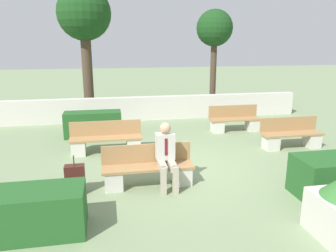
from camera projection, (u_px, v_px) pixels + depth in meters
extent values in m
plane|color=gray|center=(184.00, 167.00, 7.77)|extent=(60.00, 60.00, 0.00)
cube|color=beige|center=(153.00, 108.00, 12.42)|extent=(11.39, 0.30, 0.88)
cube|color=#A37A4C|center=(148.00, 167.00, 6.67)|extent=(1.87, 0.44, 0.05)
cube|color=#A37A4C|center=(147.00, 153.00, 6.84)|extent=(1.87, 0.04, 0.40)
cube|color=beige|center=(114.00, 180.00, 6.60)|extent=(0.36, 0.40, 0.38)
cube|color=beige|center=(182.00, 175.00, 6.85)|extent=(0.36, 0.40, 0.38)
cube|color=#A37A4C|center=(292.00, 134.00, 9.07)|extent=(1.72, 0.44, 0.05)
cube|color=#A37A4C|center=(288.00, 124.00, 9.25)|extent=(1.72, 0.04, 0.40)
cube|color=beige|center=(271.00, 143.00, 9.01)|extent=(0.36, 0.40, 0.38)
cube|color=beige|center=(312.00, 140.00, 9.24)|extent=(0.36, 0.40, 0.38)
cube|color=#A37A4C|center=(235.00, 119.00, 10.77)|extent=(1.68, 0.44, 0.05)
cube|color=#A37A4C|center=(233.00, 111.00, 10.94)|extent=(1.68, 0.04, 0.40)
cube|color=beige|center=(217.00, 127.00, 10.71)|extent=(0.36, 0.40, 0.38)
cube|color=beige|center=(252.00, 125.00, 10.93)|extent=(0.36, 0.40, 0.38)
cube|color=#A37A4C|center=(106.00, 139.00, 8.64)|extent=(1.90, 0.44, 0.05)
cube|color=#A37A4C|center=(106.00, 128.00, 8.82)|extent=(1.90, 0.04, 0.40)
cube|color=beige|center=(79.00, 148.00, 8.57)|extent=(0.36, 0.40, 0.38)
cube|color=beige|center=(133.00, 145.00, 8.83)|extent=(0.36, 0.40, 0.38)
cube|color=#B2A893|center=(162.00, 166.00, 6.49)|extent=(0.14, 0.46, 0.13)
cube|color=#B2A893|center=(172.00, 166.00, 6.53)|extent=(0.14, 0.46, 0.13)
cube|color=#B2A893|center=(163.00, 181.00, 6.32)|extent=(0.11, 0.11, 0.56)
cube|color=#B2A893|center=(176.00, 180.00, 6.37)|extent=(0.11, 0.11, 0.56)
cube|color=beige|center=(165.00, 146.00, 6.65)|extent=(0.38, 0.22, 0.54)
sphere|color=tan|center=(165.00, 128.00, 6.54)|extent=(0.23, 0.23, 0.23)
cube|color=maroon|center=(166.00, 147.00, 6.54)|extent=(0.06, 0.01, 0.35)
cube|color=#235623|center=(39.00, 212.00, 5.04)|extent=(1.39, 0.79, 0.72)
cube|color=#235623|center=(93.00, 124.00, 10.23)|extent=(1.74, 0.63, 0.78)
cube|color=#471E19|center=(75.00, 179.00, 6.37)|extent=(0.37, 0.20, 0.59)
cylinder|color=#333338|center=(74.00, 160.00, 6.27)|extent=(0.02, 0.02, 0.20)
cylinder|color=#473828|center=(88.00, 73.00, 13.06)|extent=(0.40, 0.40, 3.37)
sphere|color=#194219|center=(84.00, 13.00, 12.49)|extent=(2.07, 2.07, 2.07)
cylinder|color=#473828|center=(213.00, 76.00, 13.68)|extent=(0.25, 0.25, 3.02)
sphere|color=#194219|center=(215.00, 28.00, 13.20)|extent=(1.47, 1.47, 1.47)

